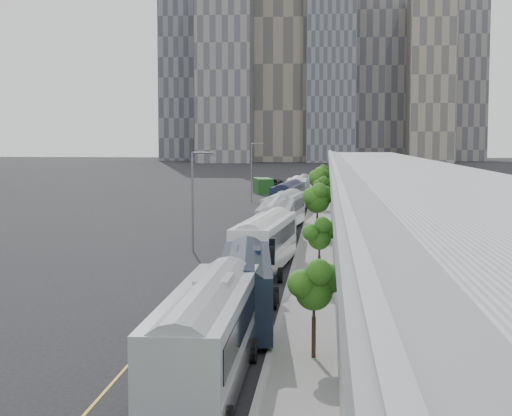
# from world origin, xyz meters

# --- Properties ---
(sidewalk) EXTENTS (10.00, 170.00, 0.12)m
(sidewalk) POSITION_xyz_m (9.00, 55.00, 0.06)
(sidewalk) COLOR gray
(sidewalk) RESTS_ON ground
(lane_line) EXTENTS (0.12, 160.00, 0.02)m
(lane_line) POSITION_xyz_m (-1.50, 55.00, 0.01)
(lane_line) COLOR gold
(lane_line) RESTS_ON ground
(depot) EXTENTS (12.45, 160.40, 7.20)m
(depot) POSITION_xyz_m (12.99, 55.00, 3.51)
(depot) COLOR gray
(depot) RESTS_ON ground
(skyline) EXTENTS (145.00, 64.00, 120.00)m
(skyline) POSITION_xyz_m (-2.90, 324.16, 50.85)
(skyline) COLOR slate
(skyline) RESTS_ON ground
(bus_0) EXTENTS (2.96, 13.31, 3.89)m
(bus_0) POSITION_xyz_m (2.19, 7.96, 1.64)
(bus_0) COLOR #92949B
(bus_0) RESTS_ON ground
(bus_1) EXTENTS (3.61, 12.49, 3.60)m
(bus_1) POSITION_xyz_m (2.50, 18.45, 1.52)
(bus_1) COLOR black
(bus_1) RESTS_ON ground
(bus_2) EXTENTS (3.84, 13.48, 3.89)m
(bus_2) POSITION_xyz_m (2.24, 34.35, 1.64)
(bus_2) COLOR white
(bus_2) RESTS_ON ground
(bus_3) EXTENTS (3.01, 13.58, 3.96)m
(bus_3) POSITION_xyz_m (2.20, 47.40, 1.67)
(bus_3) COLOR gray
(bus_3) RESTS_ON ground
(bus_4) EXTENTS (3.92, 13.20, 3.80)m
(bus_4) POSITION_xyz_m (2.15, 60.04, 1.60)
(bus_4) COLOR #A2A3AC
(bus_4) RESTS_ON ground
(bus_5) EXTENTS (3.80, 13.85, 4.00)m
(bus_5) POSITION_xyz_m (1.82, 76.16, 1.69)
(bus_5) COLOR #161832
(bus_5) RESTS_ON ground
(bus_6) EXTENTS (3.00, 13.52, 3.94)m
(bus_6) POSITION_xyz_m (2.29, 88.52, 1.66)
(bus_6) COLOR white
(bus_6) RESTS_ON ground
(bus_7) EXTENTS (2.70, 11.99, 3.50)m
(bus_7) POSITION_xyz_m (2.74, 105.86, 1.48)
(bus_7) COLOR gray
(bus_7) RESTS_ON ground
(tree_0) EXTENTS (1.57, 1.57, 3.92)m
(tree_0) POSITION_xyz_m (6.01, 11.97, 3.10)
(tree_0) COLOR black
(tree_0) RESTS_ON ground
(tree_1) EXTENTS (1.47, 1.47, 3.97)m
(tree_1) POSITION_xyz_m (6.07, 28.84, 3.19)
(tree_1) COLOR black
(tree_1) RESTS_ON ground
(tree_2) EXTENTS (2.36, 2.36, 4.98)m
(tree_2) POSITION_xyz_m (5.62, 53.95, 3.78)
(tree_2) COLOR black
(tree_2) RESTS_ON ground
(tree_3) EXTENTS (1.83, 1.83, 4.14)m
(tree_3) POSITION_xyz_m (5.88, 82.62, 3.20)
(tree_3) COLOR black
(tree_3) RESTS_ON ground
(tree_4) EXTENTS (2.95, 2.95, 5.07)m
(tree_4) POSITION_xyz_m (5.33, 100.57, 3.58)
(tree_4) COLOR black
(tree_4) RESTS_ON ground
(tree_5) EXTENTS (2.42, 2.42, 4.42)m
(tree_5) POSITION_xyz_m (5.59, 129.08, 3.20)
(tree_5) COLOR black
(tree_5) RESTS_ON ground
(street_lamp_near) EXTENTS (2.04, 0.22, 8.23)m
(street_lamp_near) POSITION_xyz_m (-4.30, 43.39, 4.79)
(street_lamp_near) COLOR #59595E
(street_lamp_near) RESTS_ON ground
(street_lamp_far) EXTENTS (2.04, 0.22, 8.77)m
(street_lamp_far) POSITION_xyz_m (-4.54, 96.29, 5.07)
(street_lamp_far) COLOR #59595E
(street_lamp_far) RESTS_ON ground
(shipping_container) EXTENTS (4.16, 7.26, 2.64)m
(shipping_container) POSITION_xyz_m (-4.45, 113.89, 1.32)
(shipping_container) COLOR #123C14
(shipping_container) RESTS_ON ground
(suv) EXTENTS (4.15, 6.53, 1.68)m
(suv) POSITION_xyz_m (-3.45, 129.61, 0.84)
(suv) COLOR black
(suv) RESTS_ON ground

